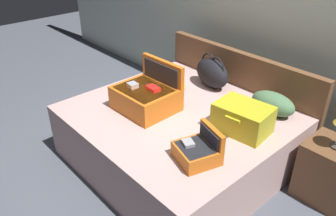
% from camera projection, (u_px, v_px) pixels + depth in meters
% --- Properties ---
extents(ground_plane, '(12.00, 12.00, 0.00)m').
position_uv_depth(ground_plane, '(146.00, 177.00, 3.14)').
color(ground_plane, '#4C515B').
extents(back_wall, '(8.00, 0.10, 2.60)m').
position_uv_depth(back_wall, '(268.00, 7.00, 3.45)').
color(back_wall, '#B7C1B2').
rests_on(back_wall, ground).
extents(bed, '(1.86, 1.70, 0.54)m').
position_uv_depth(bed, '(178.00, 137.00, 3.24)').
color(bed, '#BC9993').
rests_on(bed, ground).
extents(headboard, '(1.90, 0.08, 0.91)m').
position_uv_depth(headboard, '(237.00, 92.00, 3.66)').
color(headboard, brown).
rests_on(headboard, ground).
extents(hard_case_large, '(0.54, 0.48, 0.43)m').
position_uv_depth(hard_case_large, '(147.00, 96.00, 3.11)').
color(hard_case_large, '#D16619').
rests_on(hard_case_large, bed).
extents(hard_case_medium, '(0.48, 0.37, 0.24)m').
position_uv_depth(hard_case_medium, '(243.00, 118.00, 2.79)').
color(hard_case_medium, gold).
rests_on(hard_case_medium, bed).
extents(hard_case_small, '(0.36, 0.36, 0.25)m').
position_uv_depth(hard_case_small, '(198.00, 151.00, 2.47)').
color(hard_case_small, '#D16619').
rests_on(hard_case_small, bed).
extents(duffel_bag, '(0.48, 0.31, 0.35)m').
position_uv_depth(duffel_bag, '(212.00, 73.00, 3.51)').
color(duffel_bag, black).
rests_on(duffel_bag, bed).
extents(pillow_near_headboard, '(0.42, 0.24, 0.20)m').
position_uv_depth(pillow_near_headboard, '(273.00, 103.00, 3.06)').
color(pillow_near_headboard, '#4C724C').
rests_on(pillow_near_headboard, bed).
extents(pillow_center_head, '(0.52, 0.28, 0.14)m').
position_uv_depth(pillow_center_head, '(166.00, 81.00, 3.52)').
color(pillow_center_head, gold).
rests_on(pillow_center_head, bed).
extents(nightstand, '(0.44, 0.40, 0.52)m').
position_uv_depth(nightstand, '(330.00, 172.00, 2.81)').
color(nightstand, brown).
rests_on(nightstand, ground).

